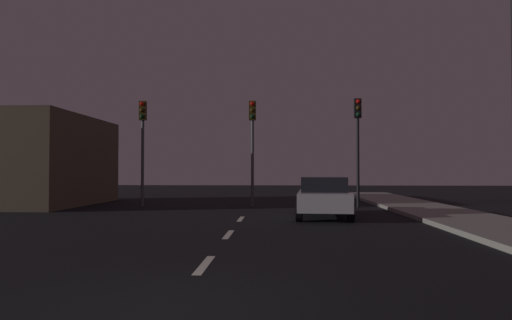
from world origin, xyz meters
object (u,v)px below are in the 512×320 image
Objects in this scene: car_stopped_ahead at (324,197)px; street_lamp_right at (505,65)px; traffic_signal_right at (358,131)px; traffic_signal_left at (143,133)px; traffic_signal_center at (252,133)px.

street_lamp_right is at bearing -39.60° from car_stopped_ahead.
street_lamp_right reaches higher than traffic_signal_right.
street_lamp_right is at bearing -33.31° from traffic_signal_left.
traffic_signal_center is at bearing 122.23° from car_stopped_ahead.
traffic_signal_left is 0.65× the size of street_lamp_right.
car_stopped_ahead is (-2.04, -4.54, -2.78)m from traffic_signal_right.
traffic_signal_right reaches higher than traffic_signal_center.
traffic_signal_left is at bearing -180.00° from traffic_signal_right.
traffic_signal_right is at bearing 0.00° from traffic_signal_center.
traffic_signal_center reaches higher than car_stopped_ahead.
traffic_signal_left is 0.99× the size of traffic_signal_right.
traffic_signal_right is 5.70m from car_stopped_ahead.
car_stopped_ahead is at bearing -114.18° from traffic_signal_right.
traffic_signal_center is 0.99× the size of traffic_signal_right.
traffic_signal_left reaches higher than car_stopped_ahead.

